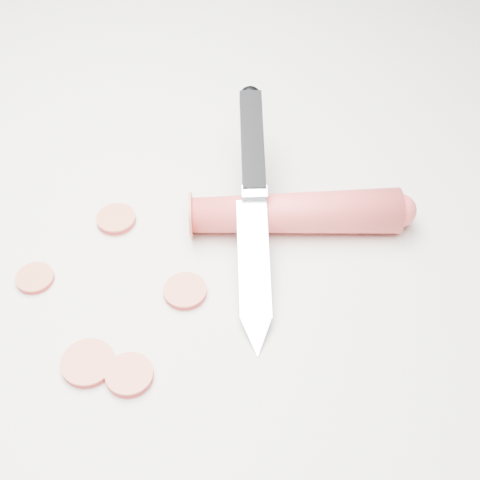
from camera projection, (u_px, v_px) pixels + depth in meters
The scene contains 8 objects.
ground at pixel (169, 243), 0.55m from camera, with size 2.40×2.40×0.00m, color silver.
carrot at pixel (295, 213), 0.55m from camera, with size 0.03×0.03×0.17m, color #E53939.
carrot_slice_0 at pixel (185, 291), 0.52m from camera, with size 0.03×0.03×0.01m, color #D86542.
carrot_slice_1 at pixel (116, 219), 0.57m from camera, with size 0.03×0.03×0.01m, color #D86542.
carrot_slice_2 at pixel (129, 375), 0.47m from camera, with size 0.03×0.03×0.01m, color #D86542.
carrot_slice_3 at pixel (88, 363), 0.48m from camera, with size 0.04×0.04×0.01m, color #D86542.
carrot_slice_4 at pixel (35, 278), 0.53m from camera, with size 0.03×0.03×0.01m, color #D86542.
kitchen_knife at pixel (255, 207), 0.53m from camera, with size 0.16×0.20×0.08m, color silver, non-canonical shape.
Camera 1 is at (0.26, -0.25, 0.42)m, focal length 50.00 mm.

